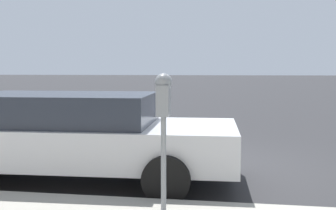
# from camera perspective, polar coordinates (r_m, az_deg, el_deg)

# --- Properties ---
(ground_plane) EXTENTS (220.00, 220.00, 0.00)m
(ground_plane) POSITION_cam_1_polar(r_m,az_deg,el_deg) (7.15, 6.38, -8.96)
(ground_plane) COLOR #2B2B2D
(parking_meter) EXTENTS (0.21, 0.19, 1.58)m
(parking_meter) POSITION_cam_1_polar(r_m,az_deg,el_deg) (4.30, -0.66, -0.32)
(parking_meter) COLOR gray
(parking_meter) RESTS_ON sidewalk
(car_silver) EXTENTS (2.22, 5.06, 1.37)m
(car_silver) POSITION_cam_1_polar(r_m,az_deg,el_deg) (6.37, -13.72, -4.05)
(car_silver) COLOR #B7BABF
(car_silver) RESTS_ON ground_plane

